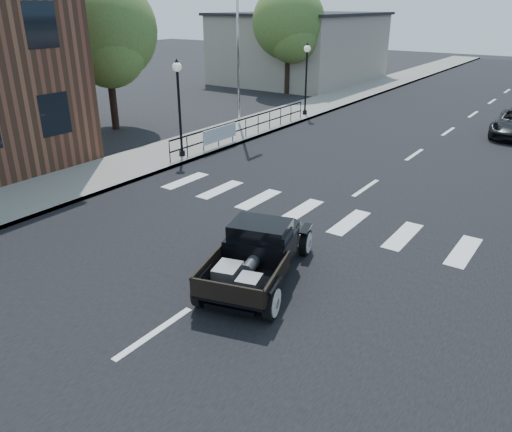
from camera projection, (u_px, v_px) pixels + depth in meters
The scene contains 13 objects.
ground at pixel (246, 271), 11.89m from camera, with size 120.00×120.00×0.00m, color black.
road at pixel (436, 140), 23.17m from camera, with size 14.00×80.00×0.02m, color black.
road_markings at pixel (397, 167), 19.41m from camera, with size 12.00×60.00×0.06m, color silver, non-canonical shape.
sidewalk_left at pixel (282, 117), 27.64m from camera, with size 3.00×80.00×0.15m, color gray.
low_building_left at pixel (300, 49), 39.89m from camera, with size 10.00×12.00×5.00m, color gray.
railing at pixel (246, 126), 23.01m from camera, with size 0.08×10.00×1.00m, color black, non-canonical shape.
banner at pixel (220, 139), 21.55m from camera, with size 0.04×2.20×0.60m, color silver, non-canonical shape.
lamp_post_b at pixel (179, 109), 19.61m from camera, with size 0.36×0.36×3.79m, color black, non-canonical shape.
lamp_post_c at pixel (306, 79), 27.14m from camera, with size 0.36×0.36×3.79m, color black, non-canonical shape.
flagpole at pixel (237, 0), 23.40m from camera, with size 0.12×0.12×11.75m, color silver.
big_tree_near at pixel (108, 55), 23.90m from camera, with size 4.86×4.86×7.14m, color #46622A, non-canonical shape.
big_tree_far at pixel (288, 40), 33.64m from camera, with size 4.85×4.85×7.12m, color #46622A, non-canonical shape.
hotrod_pickup at pixel (258, 252), 11.27m from camera, with size 1.87×4.01×1.39m, color black, non-canonical shape.
Camera 1 is at (6.18, -8.38, 5.89)m, focal length 35.00 mm.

